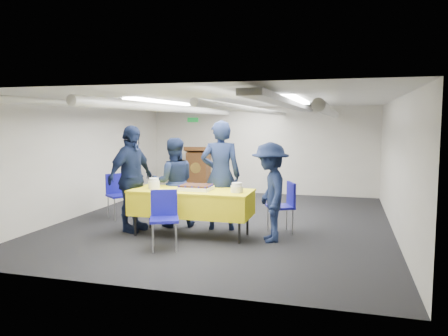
{
  "coord_description": "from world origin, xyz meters",
  "views": [
    {
      "loc": [
        2.18,
        -7.87,
        1.89
      ],
      "look_at": [
        0.02,
        -0.2,
        1.05
      ],
      "focal_mm": 35.0,
      "sensor_mm": 36.0,
      "label": 1
    }
  ],
  "objects_px": {
    "sheet_cake": "(196,187)",
    "chair_right": "(285,202)",
    "chair_near": "(164,213)",
    "serving_table": "(191,202)",
    "sailor_a": "(221,175)",
    "sailor_b": "(173,182)",
    "chair_left": "(118,191)",
    "sailor_c": "(131,179)",
    "sailor_d": "(270,192)",
    "podium": "(198,170)"
  },
  "relations": [
    {
      "from": "sheet_cake",
      "to": "sailor_b",
      "type": "distance_m",
      "value": 0.81
    },
    {
      "from": "chair_right",
      "to": "sailor_c",
      "type": "relative_size",
      "value": 0.47
    },
    {
      "from": "serving_table",
      "to": "sailor_b",
      "type": "height_order",
      "value": "sailor_b"
    },
    {
      "from": "sheet_cake",
      "to": "sailor_c",
      "type": "distance_m",
      "value": 1.19
    },
    {
      "from": "podium",
      "to": "sailor_a",
      "type": "xyz_separation_m",
      "value": [
        1.67,
        -3.63,
        0.34
      ]
    },
    {
      "from": "podium",
      "to": "chair_left",
      "type": "relative_size",
      "value": 1.44
    },
    {
      "from": "serving_table",
      "to": "chair_right",
      "type": "height_order",
      "value": "chair_right"
    },
    {
      "from": "chair_near",
      "to": "sailor_b",
      "type": "distance_m",
      "value": 1.41
    },
    {
      "from": "chair_left",
      "to": "sailor_c",
      "type": "height_order",
      "value": "sailor_c"
    },
    {
      "from": "serving_table",
      "to": "chair_left",
      "type": "xyz_separation_m",
      "value": [
        -1.88,
        0.91,
        -0.03
      ]
    },
    {
      "from": "chair_near",
      "to": "serving_table",
      "type": "bearing_deg",
      "value": 79.51
    },
    {
      "from": "chair_right",
      "to": "sailor_a",
      "type": "distance_m",
      "value": 1.21
    },
    {
      "from": "sailor_c",
      "to": "sailor_d",
      "type": "distance_m",
      "value": 2.43
    },
    {
      "from": "chair_right",
      "to": "chair_left",
      "type": "bearing_deg",
      "value": 174.91
    },
    {
      "from": "serving_table",
      "to": "podium",
      "type": "bearing_deg",
      "value": 107.52
    },
    {
      "from": "chair_right",
      "to": "sailor_c",
      "type": "bearing_deg",
      "value": -166.92
    },
    {
      "from": "sheet_cake",
      "to": "sailor_c",
      "type": "xyz_separation_m",
      "value": [
        -1.19,
        0.01,
        0.1
      ]
    },
    {
      "from": "chair_right",
      "to": "sailor_b",
      "type": "bearing_deg",
      "value": -177.66
    },
    {
      "from": "sailor_d",
      "to": "sailor_c",
      "type": "bearing_deg",
      "value": -107.87
    },
    {
      "from": "serving_table",
      "to": "chair_left",
      "type": "bearing_deg",
      "value": 154.2
    },
    {
      "from": "sheet_cake",
      "to": "podium",
      "type": "relative_size",
      "value": 0.42
    },
    {
      "from": "sailor_a",
      "to": "sailor_b",
      "type": "height_order",
      "value": "sailor_a"
    },
    {
      "from": "sailor_b",
      "to": "serving_table",
      "type": "bearing_deg",
      "value": 109.28
    },
    {
      "from": "chair_near",
      "to": "sailor_d",
      "type": "height_order",
      "value": "sailor_d"
    },
    {
      "from": "chair_left",
      "to": "sailor_b",
      "type": "distance_m",
      "value": 1.43
    },
    {
      "from": "sailor_c",
      "to": "sailor_d",
      "type": "bearing_deg",
      "value": -77.88
    },
    {
      "from": "sheet_cake",
      "to": "podium",
      "type": "xyz_separation_m",
      "value": [
        -1.4,
        4.17,
        -0.2
      ]
    },
    {
      "from": "chair_near",
      "to": "chair_left",
      "type": "relative_size",
      "value": 1.0
    },
    {
      "from": "serving_table",
      "to": "sailor_a",
      "type": "distance_m",
      "value": 0.76
    },
    {
      "from": "chair_left",
      "to": "sailor_c",
      "type": "relative_size",
      "value": 0.47
    },
    {
      "from": "sheet_cake",
      "to": "chair_right",
      "type": "bearing_deg",
      "value": 23.55
    },
    {
      "from": "chair_right",
      "to": "chair_left",
      "type": "relative_size",
      "value": 1.0
    },
    {
      "from": "chair_left",
      "to": "sailor_c",
      "type": "distance_m",
      "value": 1.25
    },
    {
      "from": "chair_near",
      "to": "chair_right",
      "type": "relative_size",
      "value": 1.0
    },
    {
      "from": "chair_near",
      "to": "sheet_cake",
      "type": "bearing_deg",
      "value": 74.15
    },
    {
      "from": "chair_left",
      "to": "serving_table",
      "type": "bearing_deg",
      "value": -25.8
    },
    {
      "from": "chair_near",
      "to": "sailor_d",
      "type": "distance_m",
      "value": 1.69
    },
    {
      "from": "sheet_cake",
      "to": "sailor_c",
      "type": "relative_size",
      "value": 0.29
    },
    {
      "from": "sheet_cake",
      "to": "chair_left",
      "type": "relative_size",
      "value": 0.61
    },
    {
      "from": "chair_near",
      "to": "chair_right",
      "type": "xyz_separation_m",
      "value": [
        1.62,
        1.4,
        0.0
      ]
    },
    {
      "from": "podium",
      "to": "chair_right",
      "type": "height_order",
      "value": "podium"
    },
    {
      "from": "sailor_b",
      "to": "sailor_c",
      "type": "relative_size",
      "value": 0.88
    },
    {
      "from": "chair_right",
      "to": "sailor_d",
      "type": "height_order",
      "value": "sailor_d"
    },
    {
      "from": "chair_left",
      "to": "sailor_d",
      "type": "bearing_deg",
      "value": -15.77
    },
    {
      "from": "chair_right",
      "to": "sailor_b",
      "type": "distance_m",
      "value": 2.03
    },
    {
      "from": "serving_table",
      "to": "chair_near",
      "type": "height_order",
      "value": "chair_near"
    },
    {
      "from": "podium",
      "to": "sailor_a",
      "type": "relative_size",
      "value": 0.65
    },
    {
      "from": "chair_left",
      "to": "sailor_b",
      "type": "xyz_separation_m",
      "value": [
        1.35,
        -0.38,
        0.27
      ]
    },
    {
      "from": "chair_near",
      "to": "sailor_c",
      "type": "bearing_deg",
      "value": 140.05
    },
    {
      "from": "chair_near",
      "to": "sailor_b",
      "type": "relative_size",
      "value": 0.54
    }
  ]
}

